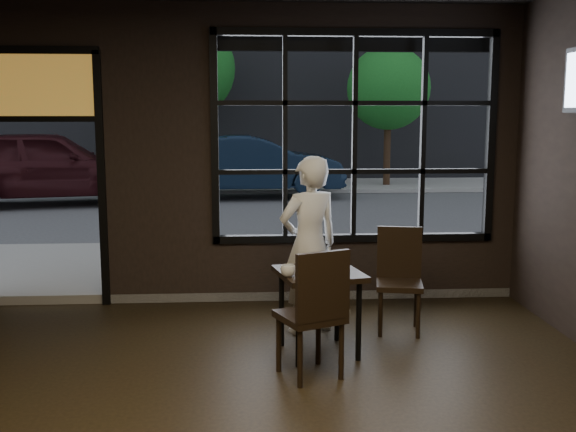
{
  "coord_description": "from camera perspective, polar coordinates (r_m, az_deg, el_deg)",
  "views": [
    {
      "loc": [
        0.03,
        -3.73,
        2.06
      ],
      "look_at": [
        0.4,
        2.2,
        1.15
      ],
      "focal_mm": 42.0,
      "sensor_mm": 36.0,
      "label": 1
    }
  ],
  "objects": [
    {
      "name": "stained_transom",
      "position": [
        7.54,
        -20.32,
        10.38
      ],
      "size": [
        1.2,
        0.06,
        0.7
      ],
      "primitive_type": "cube",
      "color": "orange",
      "rests_on": "ground"
    },
    {
      "name": "cup",
      "position": [
        5.56,
        0.0,
        -4.67
      ],
      "size": [
        0.16,
        0.16,
        0.1
      ],
      "primitive_type": "imported",
      "rotation": [
        0.0,
        0.0,
        0.45
      ],
      "color": "silver",
      "rests_on": "cafe_table"
    },
    {
      "name": "street_asphalt",
      "position": [
        27.81,
        -3.66,
        4.4
      ],
      "size": [
        60.0,
        41.0,
        0.04
      ],
      "primitive_type": "cube",
      "color": "#545456",
      "rests_on": "ground"
    },
    {
      "name": "chair_near",
      "position": [
        5.32,
        1.85,
        -8.12
      ],
      "size": [
        0.59,
        0.59,
        1.04
      ],
      "primitive_type": "cube",
      "rotation": [
        0.0,
        0.0,
        3.55
      ],
      "color": "black",
      "rests_on": "floor"
    },
    {
      "name": "navy_car",
      "position": [
        16.45,
        -2.91,
        4.34
      ],
      "size": [
        4.38,
        1.7,
        1.42
      ],
      "primitive_type": "imported",
      "rotation": [
        0.0,
        0.0,
        1.62
      ],
      "color": "black",
      "rests_on": "street_asphalt"
    },
    {
      "name": "tree_left",
      "position": [
        18.9,
        -8.69,
        12.22
      ],
      "size": [
        2.7,
        2.7,
        4.62
      ],
      "color": "#332114",
      "rests_on": "street_asphalt"
    },
    {
      "name": "tree_right",
      "position": [
        18.78,
        8.5,
        10.62
      ],
      "size": [
        2.26,
        2.26,
        3.86
      ],
      "color": "#332114",
      "rests_on": "street_asphalt"
    },
    {
      "name": "maroon_car",
      "position": [
        16.11,
        -19.7,
        4.11
      ],
      "size": [
        5.04,
        2.81,
        1.62
      ],
      "primitive_type": "imported",
      "rotation": [
        0.0,
        0.0,
        1.77
      ],
      "color": "black",
      "rests_on": "street_asphalt"
    },
    {
      "name": "chair_window",
      "position": [
        6.46,
        9.41,
        -5.47
      ],
      "size": [
        0.5,
        0.5,
        0.98
      ],
      "primitive_type": "cube",
      "rotation": [
        0.0,
        0.0,
        -0.19
      ],
      "color": "black",
      "rests_on": "floor"
    },
    {
      "name": "hotdog",
      "position": [
        5.95,
        2.27,
        -3.96
      ],
      "size": [
        0.21,
        0.12,
        0.06
      ],
      "primitive_type": null,
      "rotation": [
        0.0,
        0.0,
        0.23
      ],
      "color": "tan",
      "rests_on": "cafe_table"
    },
    {
      "name": "cafe_table",
      "position": [
        5.86,
        2.64,
        -8.11
      ],
      "size": [
        0.8,
        0.8,
        0.73
      ],
      "primitive_type": "cube",
      "rotation": [
        0.0,
        0.0,
        0.21
      ],
      "color": "black",
      "rests_on": "floor"
    },
    {
      "name": "man",
      "position": [
        6.31,
        1.81,
        -2.47
      ],
      "size": [
        0.72,
        0.61,
        1.67
      ],
      "primitive_type": "imported",
      "rotation": [
        0.0,
        0.0,
        3.56
      ],
      "color": "silver",
      "rests_on": "floor"
    },
    {
      "name": "window_frame",
      "position": [
        7.33,
        5.65,
        6.63
      ],
      "size": [
        3.06,
        0.12,
        2.28
      ],
      "primitive_type": "cube",
      "color": "black",
      "rests_on": "ground"
    }
  ]
}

